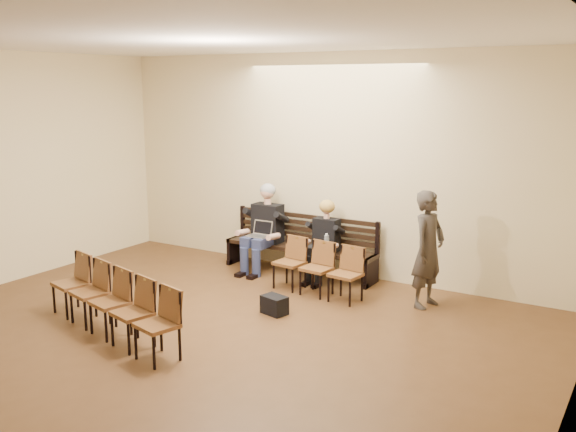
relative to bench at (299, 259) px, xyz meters
name	(u,v)px	position (x,y,z in m)	size (l,w,h in m)	color
ground	(97,395)	(0.39, -4.65, -0.23)	(10.00, 10.00, 0.00)	#56371D
room_walls	(141,132)	(0.39, -3.86, 2.31)	(8.02, 10.01, 3.51)	beige
bench	(299,259)	(0.00, 0.00, 0.00)	(2.60, 0.90, 0.45)	black
seated_man	(264,227)	(-0.60, -0.12, 0.49)	(0.60, 0.83, 1.44)	black
seated_woman	(323,245)	(0.50, -0.12, 0.34)	(0.48, 0.67, 1.13)	black
laptop	(258,238)	(-0.58, -0.34, 0.35)	(0.35, 0.27, 0.25)	silver
water_bottle	(326,249)	(0.67, -0.34, 0.34)	(0.07, 0.07, 0.24)	silver
bag	(274,305)	(0.66, -1.80, -0.10)	(0.33, 0.23, 0.25)	black
passerby	(429,241)	(2.29, -0.46, 0.70)	(0.68, 0.45, 1.86)	#352F2B
chair_row_front	(317,269)	(0.76, -0.81, 0.16)	(1.40, 0.42, 0.78)	brown
chair_row_back	(110,303)	(-0.66, -3.45, 0.18)	(2.49, 0.44, 0.81)	brown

